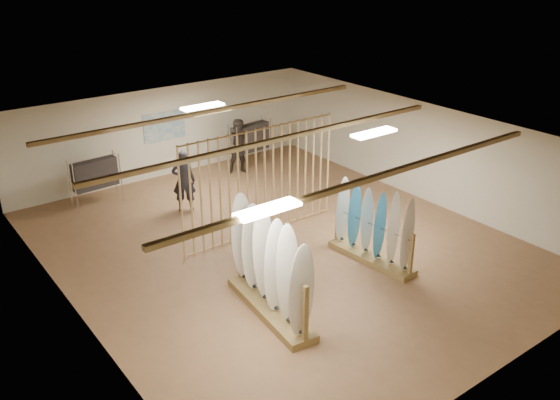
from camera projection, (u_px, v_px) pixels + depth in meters
floor at (280, 245)px, 14.57m from camera, size 12.00×12.00×0.00m
ceiling at (280, 136)px, 13.44m from camera, size 12.00×12.00×0.00m
wall_back at (164, 132)px, 18.40m from camera, size 12.00×0.00×12.00m
wall_front at (501, 307)px, 9.61m from camera, size 12.00×0.00×12.00m
wall_left at (70, 254)px, 11.26m from camera, size 0.00×12.00×12.00m
wall_right at (421, 151)px, 16.75m from camera, size 0.00×12.00×12.00m
ceiling_slats at (280, 139)px, 13.47m from camera, size 9.50×6.12×0.10m
light_panels at (280, 138)px, 13.46m from camera, size 1.20×0.35×0.06m
bamboo_partition at (261, 182)px, 14.59m from camera, size 4.45×0.05×2.78m
poster at (164, 126)px, 18.31m from camera, size 1.40×0.03×0.90m
rack_left at (270, 280)px, 11.63m from camera, size 0.90×2.74×2.17m
rack_right at (372, 236)px, 13.59m from camera, size 0.71×2.33×1.85m
clothing_rack_a at (95, 174)px, 16.40m from camera, size 1.33×0.41×1.43m
clothing_rack_b at (250, 138)px, 19.13m from camera, size 1.45×0.55×1.56m
shopper_a at (184, 177)px, 16.05m from camera, size 0.87×0.80×1.97m
shopper_b at (240, 143)px, 18.65m from camera, size 1.20×1.09×2.01m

